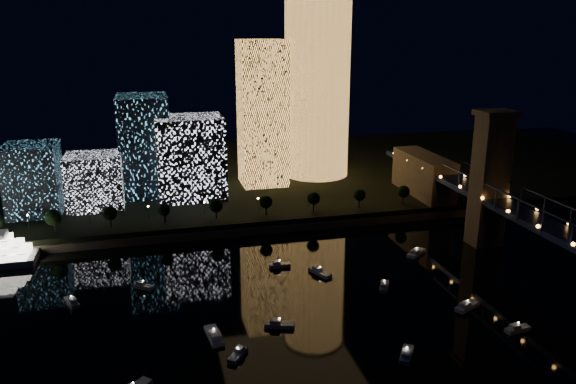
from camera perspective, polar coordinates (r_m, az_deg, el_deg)
ground at (r=154.77m, az=8.44°, el=-14.07°), size 520.00×520.00×0.00m
far_bank at (r=297.25m, az=-3.19°, el=1.73°), size 420.00×160.00×5.00m
seawall at (r=224.79m, az=0.58°, el=-3.45°), size 420.00×6.00×3.00m
tower_cylindrical at (r=281.54m, az=2.98°, el=10.52°), size 34.00×34.00×87.58m
tower_rectangular at (r=266.09m, az=-2.61°, el=7.96°), size 21.20×21.20×67.45m
midrise_blocks at (r=252.46m, az=-15.13°, el=3.27°), size 87.96×44.93×44.08m
motorboats at (r=161.12m, az=1.43°, el=-12.23°), size 123.75×79.00×2.78m
esplanade_trees at (r=221.71m, az=-9.15°, el=-1.51°), size 165.61×6.15×8.58m
street_lamps at (r=228.09m, az=-8.48°, el=-1.34°), size 132.70×0.70×5.65m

